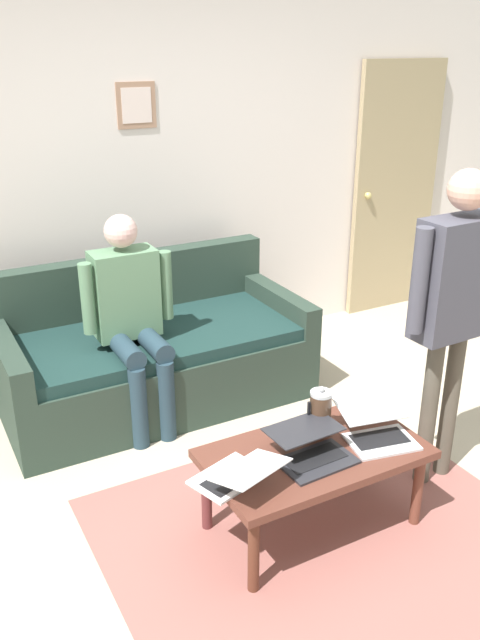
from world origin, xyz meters
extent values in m
plane|color=#BDAC94|center=(0.00, 0.00, 0.00)|extent=(7.68, 7.68, 0.00)
cube|color=#995B53|center=(0.03, 0.11, 0.00)|extent=(1.98, 1.68, 0.01)
cube|color=silver|center=(0.00, -2.20, 1.35)|extent=(7.04, 0.10, 2.70)
cube|color=#A57960|center=(0.01, -2.15, 1.79)|extent=(0.27, 0.02, 0.29)
cube|color=silver|center=(0.01, -2.14, 1.79)|extent=(0.20, 0.00, 0.22)
cube|color=tan|center=(-2.20, -2.11, 1.02)|extent=(0.82, 0.05, 2.05)
sphere|color=tan|center=(-1.89, -2.07, 1.02)|extent=(0.06, 0.06, 0.06)
cube|color=#29392F|center=(0.22, -1.49, 0.21)|extent=(1.91, 0.94, 0.42)
cube|color=#1A3431|center=(0.22, -1.47, 0.46)|extent=(1.67, 0.86, 0.08)
cube|color=#29392F|center=(0.22, -1.89, 0.65)|extent=(1.91, 0.14, 0.46)
cube|color=#29392F|center=(-0.68, -1.49, 0.52)|extent=(0.12, 0.94, 0.20)
cube|color=#29392F|center=(1.11, -1.49, 0.52)|extent=(0.12, 0.94, 0.20)
cube|color=brown|center=(0.03, 0.01, 0.41)|extent=(1.02, 0.57, 0.04)
cylinder|color=brown|center=(-0.42, 0.24, 0.19)|extent=(0.05, 0.05, 0.39)
cylinder|color=#552C1E|center=(0.48, 0.24, 0.19)|extent=(0.05, 0.05, 0.39)
cylinder|color=brown|center=(-0.42, -0.21, 0.19)|extent=(0.05, 0.05, 0.39)
cylinder|color=#5D2A2B|center=(0.48, -0.21, 0.19)|extent=(0.05, 0.05, 0.39)
cube|color=#28282D|center=(0.07, 0.10, 0.43)|extent=(0.35, 0.23, 0.01)
cube|color=black|center=(0.07, 0.08, 0.44)|extent=(0.29, 0.14, 0.00)
cube|color=#28282D|center=(0.08, -0.01, 0.54)|extent=(0.35, 0.22, 0.01)
cube|color=silver|center=(0.08, -0.01, 0.54)|extent=(0.31, 0.20, 0.00)
cube|color=silver|center=(-0.28, 0.11, 0.43)|extent=(0.35, 0.28, 0.01)
cube|color=black|center=(-0.29, 0.09, 0.44)|extent=(0.28, 0.18, 0.00)
cube|color=silver|center=(-0.31, -0.02, 0.55)|extent=(0.34, 0.27, 0.05)
cube|color=white|center=(-0.31, -0.02, 0.55)|extent=(0.31, 0.24, 0.04)
cube|color=silver|center=(0.48, 0.01, 0.43)|extent=(0.36, 0.30, 0.01)
cube|color=black|center=(0.47, 0.03, 0.44)|extent=(0.29, 0.20, 0.00)
cube|color=silver|center=(0.44, 0.14, 0.54)|extent=(0.35, 0.29, 0.05)
cube|color=silver|center=(0.44, 0.13, 0.54)|extent=(0.32, 0.26, 0.04)
cylinder|color=#4C3323|center=(-0.08, -0.10, 0.53)|extent=(0.10, 0.10, 0.21)
cylinder|color=#B7B7BC|center=(-0.08, -0.10, 0.64)|extent=(0.11, 0.11, 0.02)
sphere|color=#B2B2B7|center=(-0.08, -0.10, 0.66)|extent=(0.03, 0.03, 0.03)
cube|color=black|center=(-0.01, -0.10, 0.54)|extent=(0.01, 0.01, 0.14)
cylinder|color=#524C40|center=(-0.84, -0.01, 0.42)|extent=(0.08, 0.08, 0.83)
cylinder|color=#524C40|center=(-0.69, -0.01, 0.42)|extent=(0.08, 0.08, 0.83)
cube|color=#42414C|center=(-0.77, -0.01, 1.13)|extent=(0.42, 0.20, 0.59)
cylinder|color=#42414C|center=(-0.52, 0.00, 1.16)|extent=(0.08, 0.08, 0.50)
sphere|color=tan|center=(-0.77, -0.01, 1.55)|extent=(0.19, 0.19, 0.19)
cylinder|color=#243945|center=(0.34, -1.03, 0.25)|extent=(0.10, 0.10, 0.50)
cylinder|color=#243945|center=(0.51, -1.03, 0.25)|extent=(0.10, 0.10, 0.50)
cylinder|color=#243945|center=(0.34, -1.21, 0.55)|extent=(0.12, 0.40, 0.12)
cylinder|color=#243945|center=(0.51, -1.21, 0.55)|extent=(0.12, 0.40, 0.12)
cube|color=#5A8360|center=(0.42, -1.39, 0.81)|extent=(0.37, 0.20, 0.52)
cylinder|color=#5A8360|center=(0.18, -1.34, 0.84)|extent=(0.08, 0.08, 0.42)
cylinder|color=#5A8360|center=(0.66, -1.34, 0.84)|extent=(0.08, 0.08, 0.42)
sphere|color=beige|center=(0.42, -1.39, 1.19)|extent=(0.19, 0.19, 0.19)
camera|label=1|loc=(1.56, 2.12, 2.17)|focal=37.29mm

